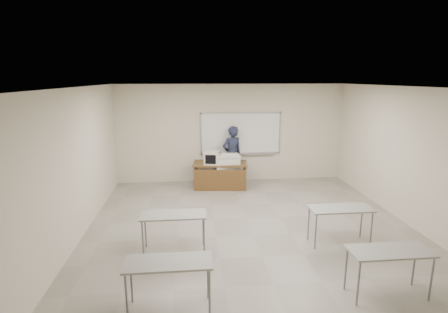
{
  "coord_description": "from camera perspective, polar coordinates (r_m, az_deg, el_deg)",
  "views": [
    {
      "loc": [
        -1.27,
        -6.59,
        3.18
      ],
      "look_at": [
        -0.4,
        2.2,
        1.18
      ],
      "focal_mm": 28.0,
      "sensor_mm": 36.0,
      "label": 1
    }
  ],
  "objects": [
    {
      "name": "laptop",
      "position": [
        10.35,
        -1.26,
        -0.5
      ],
      "size": [
        0.33,
        0.31,
        0.25
      ],
      "rotation": [
        0.0,
        0.0,
        -0.3
      ],
      "color": "black",
      "rests_on": "instructor_desk"
    },
    {
      "name": "mouse",
      "position": [
        10.28,
        0.45,
        -0.8
      ],
      "size": [
        0.11,
        0.07,
        0.04
      ],
      "primitive_type": "ellipsoid",
      "rotation": [
        0.0,
        0.0,
        0.06
      ],
      "color": "#A9ACB0",
      "rests_on": "instructor_desk"
    },
    {
      "name": "crt_monitor",
      "position": [
        10.04,
        -2.0,
        -0.2
      ],
      "size": [
        0.4,
        0.45,
        0.38
      ],
      "rotation": [
        0.0,
        0.0,
        -0.21
      ],
      "color": "beige",
      "rests_on": "instructor_desk"
    },
    {
      "name": "whiteboard",
      "position": [
        10.81,
        2.75,
        3.69
      ],
      "size": [
        2.48,
        0.1,
        1.31
      ],
      "color": "white",
      "rests_on": "floor"
    },
    {
      "name": "instructor_desk",
      "position": [
        10.16,
        -0.58,
        -2.19
      ],
      "size": [
        1.57,
        0.78,
        0.75
      ],
      "rotation": [
        0.0,
        0.0,
        -0.1
      ],
      "color": "brown",
      "rests_on": "floor"
    },
    {
      "name": "floor",
      "position": [
        7.43,
        4.84,
        -12.7
      ],
      "size": [
        7.0,
        8.0,
        0.01
      ],
      "primitive_type": "cube",
      "color": "gray",
      "rests_on": "ground"
    },
    {
      "name": "keyboard",
      "position": [
        10.17,
        0.97,
        0.44
      ],
      "size": [
        0.5,
        0.25,
        0.03
      ],
      "primitive_type": "cube",
      "rotation": [
        0.0,
        0.0,
        -0.19
      ],
      "color": "beige",
      "rests_on": "podium"
    },
    {
      "name": "presenter",
      "position": [
        10.72,
        1.32,
        0.35
      ],
      "size": [
        0.75,
        0.63,
        1.76
      ],
      "primitive_type": "imported",
      "rotation": [
        0.0,
        0.0,
        3.52
      ],
      "color": "black",
      "rests_on": "floor"
    },
    {
      "name": "student_desks",
      "position": [
        5.95,
        7.38,
        -12.34
      ],
      "size": [
        4.4,
        2.2,
        0.73
      ],
      "color": "gray",
      "rests_on": "floor"
    },
    {
      "name": "podium",
      "position": [
        10.2,
        0.54,
        -2.46
      ],
      "size": [
        0.71,
        0.52,
        1.0
      ],
      "rotation": [
        0.0,
        0.0,
        0.07
      ],
      "color": "silver",
      "rests_on": "floor"
    }
  ]
}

